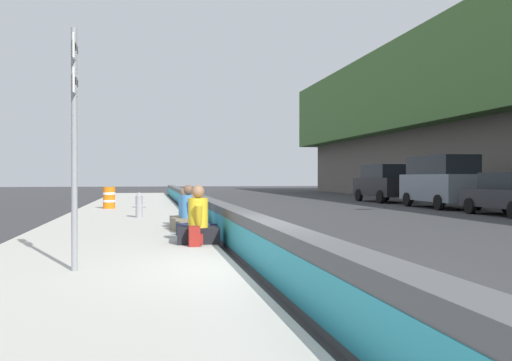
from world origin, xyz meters
TOP-DOWN VIEW (x-y plane):
  - ground_plane at (0.00, 0.00)m, footprint 160.00×160.00m
  - sidewalk_strip at (0.00, 2.65)m, footprint 80.00×4.40m
  - jersey_barrier at (0.00, 0.00)m, footprint 76.00×0.45m
  - route_sign_post at (0.23, 2.91)m, footprint 0.44×0.09m
  - fire_hydrant at (10.85, 2.15)m, footprint 0.26×0.46m
  - seated_person_foreground at (3.29, 0.81)m, footprint 0.78×0.91m
  - seated_person_middle at (4.64, 0.72)m, footprint 0.86×0.93m
  - seated_person_rear at (6.11, 0.80)m, footprint 0.85×0.96m
  - seated_person_far at (7.23, 0.81)m, footprint 0.75×0.85m
  - backpack at (2.76, 0.92)m, footprint 0.32×0.28m
  - construction_barrel at (16.46, 3.53)m, footprint 0.54×0.54m
  - parked_car_third at (10.59, -12.09)m, footprint 4.55×2.04m
  - parked_car_fourth at (16.09, -12.25)m, footprint 5.16×2.23m
  - parked_car_midline at (22.60, -12.23)m, footprint 4.85×2.17m

SIDE VIEW (x-z plane):
  - ground_plane at x=0.00m, z-range 0.00..0.00m
  - sidewalk_strip at x=0.00m, z-range 0.00..0.14m
  - backpack at x=2.76m, z-range 0.13..0.53m
  - jersey_barrier at x=0.00m, z-range 0.00..0.85m
  - seated_person_middle at x=4.64m, z-range -0.06..1.01m
  - seated_person_far at x=7.23m, z-range -0.06..1.01m
  - seated_person_rear at x=6.11m, z-range -0.08..1.10m
  - seated_person_foreground at x=3.29m, z-range -0.09..1.13m
  - fire_hydrant at x=10.85m, z-range 0.15..1.03m
  - construction_barrel at x=16.46m, z-range 0.14..1.09m
  - parked_car_third at x=10.59m, z-range 0.01..1.72m
  - parked_car_midline at x=22.60m, z-range 0.04..2.32m
  - parked_car_fourth at x=16.09m, z-range 0.07..2.63m
  - route_sign_post at x=0.23m, z-range 0.41..4.01m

